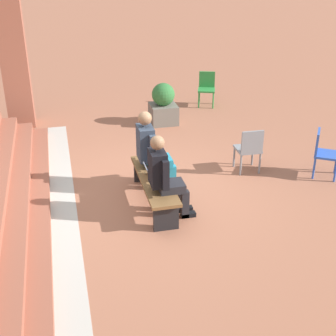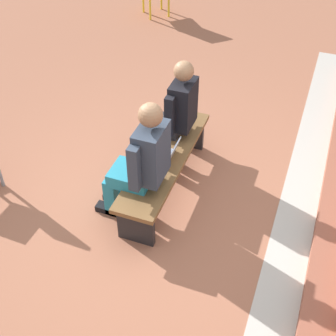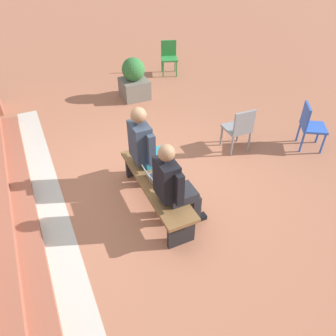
# 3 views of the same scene
# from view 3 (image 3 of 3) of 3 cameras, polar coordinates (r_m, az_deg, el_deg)

# --- Properties ---
(ground_plane) EXTENTS (60.00, 60.00, 0.00)m
(ground_plane) POSITION_cam_3_polar(r_m,az_deg,el_deg) (5.15, -4.80, -4.12)
(ground_plane) COLOR #9E6047
(concrete_strip) EXTENTS (7.69, 0.40, 0.01)m
(concrete_strip) POSITION_cam_3_polar(r_m,az_deg,el_deg) (4.74, -18.47, -11.13)
(concrete_strip) COLOR #B7B2A8
(concrete_strip) RESTS_ON ground
(bench) EXTENTS (1.80, 0.44, 0.45)m
(bench) POSITION_cam_3_polar(r_m,az_deg,el_deg) (4.68, -2.09, -3.24)
(bench) COLOR brown
(bench) RESTS_ON ground
(person_student) EXTENTS (0.54, 0.68, 1.34)m
(person_student) POSITION_cam_3_polar(r_m,az_deg,el_deg) (4.16, 1.08, -2.87)
(person_student) COLOR #232328
(person_student) RESTS_ON ground
(person_adult) EXTENTS (0.58, 0.73, 1.40)m
(person_adult) POSITION_cam_3_polar(r_m,az_deg,el_deg) (4.80, -3.55, 3.69)
(person_adult) COLOR teal
(person_adult) RESTS_ON ground
(laptop) EXTENTS (0.32, 0.29, 0.21)m
(laptop) POSITION_cam_3_polar(r_m,az_deg,el_deg) (4.61, -2.41, -1.70)
(laptop) COLOR #9EA0A5
(laptop) RESTS_ON bench
(plastic_chair_far_right) EXTENTS (0.43, 0.43, 0.84)m
(plastic_chair_far_right) POSITION_cam_3_polar(r_m,az_deg,el_deg) (5.90, 12.35, 6.92)
(plastic_chair_far_right) COLOR gray
(plastic_chair_far_right) RESTS_ON ground
(plastic_chair_near_bench_right) EXTENTS (0.58, 0.58, 0.84)m
(plastic_chair_near_bench_right) POSITION_cam_3_polar(r_m,az_deg,el_deg) (6.39, 23.49, 7.03)
(plastic_chair_near_bench_right) COLOR #2D56B7
(plastic_chair_near_bench_right) RESTS_ON ground
(plastic_chair_near_bench_left) EXTENTS (0.54, 0.54, 0.84)m
(plastic_chair_near_bench_left) POSITION_cam_3_polar(r_m,az_deg,el_deg) (9.14, 0.18, 19.02)
(plastic_chair_near_bench_left) COLOR #2D893D
(plastic_chair_near_bench_left) RESTS_ON ground
(planter) EXTENTS (0.60, 0.60, 0.94)m
(planter) POSITION_cam_3_polar(r_m,az_deg,el_deg) (7.79, -5.95, 15.03)
(planter) COLOR #6B665B
(planter) RESTS_ON ground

